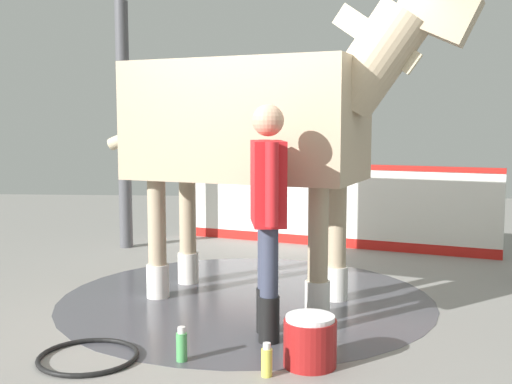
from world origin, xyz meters
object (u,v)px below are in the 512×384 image
(horse, at_px, (259,123))
(hose_coil, at_px, (88,357))
(bottle_shampoo, at_px, (267,361))
(bottle_spray, at_px, (182,345))
(wash_bucket, at_px, (310,341))
(handler, at_px, (268,205))

(horse, relative_size, hose_coil, 4.83)
(bottle_shampoo, distance_m, bottle_spray, 0.60)
(wash_bucket, relative_size, hose_coil, 0.51)
(handler, distance_m, bottle_spray, 1.13)
(horse, relative_size, wash_bucket, 9.41)
(horse, height_order, wash_bucket, horse)
(hose_coil, bearing_deg, handler, 24.13)
(horse, xyz_separation_m, wash_bucket, (0.43, -1.48, -1.38))
(bottle_shampoo, bearing_deg, wash_bucket, 34.90)
(handler, height_order, bottle_shampoo, handler)
(wash_bucket, height_order, bottle_shampoo, wash_bucket)
(wash_bucket, xyz_separation_m, hose_coil, (-1.46, 0.01, -0.15))
(horse, xyz_separation_m, hose_coil, (-1.02, -1.47, -1.53))
(wash_bucket, bearing_deg, handler, 119.71)
(hose_coil, bearing_deg, bottle_spray, 1.04)
(wash_bucket, xyz_separation_m, bottle_shampoo, (-0.27, -0.19, -0.07))
(bottle_shampoo, relative_size, bottle_spray, 0.92)
(bottle_spray, height_order, hose_coil, bottle_spray)
(horse, height_order, bottle_shampoo, horse)
(hose_coil, bearing_deg, wash_bucket, -0.29)
(horse, xyz_separation_m, bottle_spray, (-0.40, -1.46, -1.44))
(bottle_spray, bearing_deg, wash_bucket, -1.28)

